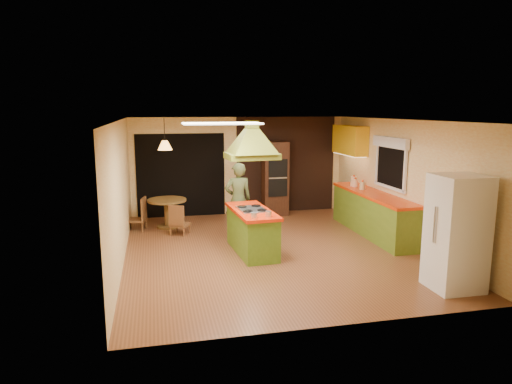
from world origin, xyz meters
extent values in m
plane|color=brown|center=(0.00, 0.00, 0.00)|extent=(6.50, 6.50, 0.00)
plane|color=#F9E8B3|center=(0.00, 3.25, 1.25)|extent=(5.50, 0.00, 5.50)
plane|color=#F9E8B3|center=(0.00, -3.25, 1.25)|extent=(5.50, 0.00, 5.50)
plane|color=#F9E8B3|center=(-2.75, 0.00, 1.25)|extent=(0.00, 6.50, 6.50)
plane|color=#F9E8B3|center=(2.75, 0.00, 1.25)|extent=(0.00, 6.50, 6.50)
plane|color=silver|center=(0.00, 0.00, 2.50)|extent=(6.50, 6.50, 0.00)
cube|color=#381E14|center=(1.25, 3.23, 1.25)|extent=(2.64, 0.03, 2.50)
cube|color=black|center=(-1.50, 3.23, 1.05)|extent=(2.20, 0.03, 2.10)
cube|color=olive|center=(2.45, 0.60, 0.43)|extent=(0.58, 3.00, 0.86)
cube|color=#E53807|center=(2.45, 0.60, 0.89)|extent=(0.62, 3.05, 0.06)
cube|color=yellow|center=(2.57, 2.20, 1.95)|extent=(0.34, 1.40, 0.70)
cube|color=black|center=(2.72, 0.40, 1.55)|extent=(0.03, 1.16, 0.96)
cube|color=white|center=(2.67, 0.40, 2.02)|extent=(0.10, 1.35, 0.22)
cube|color=white|center=(-1.10, -1.20, 2.48)|extent=(1.20, 0.60, 0.03)
cube|color=#598822|center=(-0.38, -0.06, 0.39)|extent=(0.72, 1.62, 0.77)
cube|color=red|center=(-0.38, -0.06, 0.80)|extent=(0.78, 1.70, 0.06)
cube|color=silver|center=(-0.38, -0.06, 0.84)|extent=(0.53, 0.73, 0.02)
cube|color=#656D1B|center=(-0.38, -0.06, 1.85)|extent=(0.97, 0.73, 0.11)
pyramid|color=#656D1B|center=(-0.38, -0.06, 2.35)|extent=(0.97, 0.73, 0.45)
cube|color=#656D1B|center=(-0.38, -0.06, 2.43)|extent=(0.22, 0.22, 0.14)
imported|color=#444F2A|center=(-0.43, 1.12, 0.80)|extent=(0.60, 0.41, 1.59)
cube|color=white|center=(2.24, -2.49, 0.88)|extent=(0.73, 0.69, 1.75)
cube|color=#442415|center=(0.87, 2.95, 0.94)|extent=(0.65, 0.61, 1.89)
cube|color=black|center=(0.87, 2.65, 1.24)|extent=(0.49, 0.04, 0.45)
cube|color=black|center=(0.87, 2.65, 0.74)|extent=(0.49, 0.04, 0.45)
cylinder|color=brown|center=(-1.90, 2.16, 0.64)|extent=(0.88, 0.88, 0.05)
cylinder|color=brown|center=(-1.90, 2.16, 0.33)|extent=(0.14, 0.14, 0.62)
cylinder|color=brown|center=(-1.90, 2.16, 0.03)|extent=(0.49, 0.49, 0.05)
cone|color=#FF9E3F|center=(-1.90, 2.16, 1.90)|extent=(0.40, 0.40, 0.21)
cylinder|color=#FFEDCD|center=(2.40, 1.50, 1.03)|extent=(0.18, 0.18, 0.22)
cylinder|color=beige|center=(2.40, 1.05, 1.01)|extent=(0.15, 0.15, 0.17)
cylinder|color=#FFECCD|center=(2.40, 1.43, 1.01)|extent=(0.15, 0.15, 0.17)
camera|label=1|loc=(-2.15, -8.27, 2.72)|focal=32.00mm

